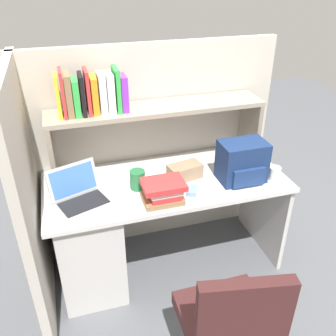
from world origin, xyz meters
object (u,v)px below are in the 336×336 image
Objects in this scene: computer_mouse at (192,190)px; tissue_box at (185,171)px; paper_cup at (275,173)px; snack_canister at (138,180)px; backpack at (242,162)px; laptop at (79,195)px.

tissue_box is at bearing 111.82° from computer_mouse.
paper_cup is at bearing 25.39° from computer_mouse.
snack_canister is (-0.90, 0.16, 0.02)m from paper_cup.
paper_cup is at bearing -16.70° from backpack.
tissue_box reaches higher than paper_cup.
computer_mouse is 0.35m from snack_canister.
snack_canister is at bearing 174.45° from tissue_box.
computer_mouse is 0.82× the size of snack_canister.
paper_cup is 0.60m from tissue_box.
laptop reaches higher than computer_mouse.
backpack is 3.24× the size of paper_cup.
paper_cup is (1.27, -0.11, -0.00)m from laptop.
paper_cup is 0.91m from snack_canister.
backpack is 1.36× the size of tissue_box.
laptop is 3.00× the size of snack_canister.
tissue_box reaches higher than computer_mouse.
snack_canister is at bearing 170.11° from paper_cup.
laptop is 1.06m from backpack.
backpack reaches higher than computer_mouse.
tissue_box is at bearing 6.83° from laptop.
backpack is 0.69m from snack_canister.
backpack is at bearing 163.30° from paper_cup.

